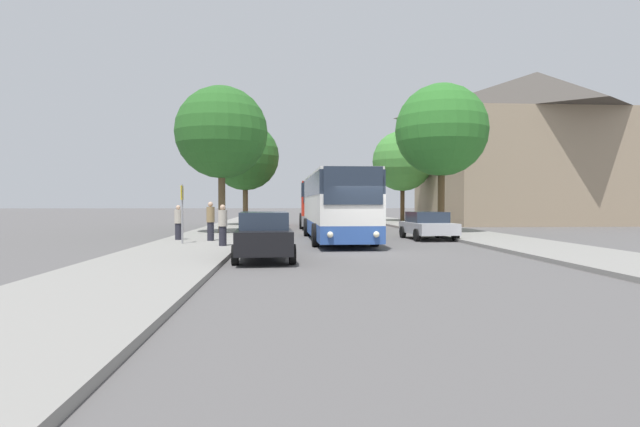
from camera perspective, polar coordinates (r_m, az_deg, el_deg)
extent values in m
plane|color=#565454|center=(19.02, 5.56, -4.40)|extent=(300.00, 300.00, 0.00)
cube|color=gray|center=(19.16, -15.63, -4.17)|extent=(4.00, 120.00, 0.15)
cube|color=gray|center=(21.30, 24.52, -3.70)|extent=(4.00, 120.00, 0.15)
cube|color=gray|center=(49.92, 23.48, 4.40)|extent=(18.82, 14.66, 9.41)
pyramid|color=#423D38|center=(50.78, 23.55, 12.21)|extent=(18.82, 14.66, 4.40)
cube|color=#2D519E|center=(24.53, 1.84, -1.66)|extent=(2.71, 11.32, 0.70)
cube|color=silver|center=(24.50, 1.85, 0.58)|extent=(2.71, 11.32, 1.22)
cube|color=#232D3D|center=(24.51, 1.85, 3.12)|extent=(2.73, 11.09, 0.95)
cube|color=silver|center=(24.53, 1.85, 4.37)|extent=(2.65, 11.09, 0.12)
cube|color=#232D3D|center=(18.89, 3.83, 3.22)|extent=(2.27, 0.10, 1.45)
sphere|color=#F4EAC1|center=(18.79, 1.17, -2.44)|extent=(0.24, 0.24, 0.24)
sphere|color=#F4EAC1|center=(19.05, 6.46, -2.40)|extent=(0.24, 0.24, 0.24)
cylinder|color=black|center=(21.05, -0.50, -2.48)|extent=(0.32, 1.00, 1.00)
cylinder|color=black|center=(21.39, 6.25, -2.43)|extent=(0.32, 1.00, 1.00)
cylinder|color=black|center=(27.79, -1.54, -1.58)|extent=(0.32, 1.00, 1.00)
cylinder|color=black|center=(28.05, 3.60, -1.55)|extent=(0.32, 1.00, 1.00)
cube|color=gray|center=(38.65, -0.21, -0.60)|extent=(2.90, 11.16, 0.70)
cube|color=red|center=(38.63, -0.21, 0.87)|extent=(2.90, 11.16, 1.27)
cube|color=#232D3D|center=(38.64, -0.21, 2.52)|extent=(2.92, 10.94, 0.95)
cube|color=red|center=(38.66, -0.21, 3.31)|extent=(2.85, 10.94, 0.12)
cube|color=#232D3D|center=(33.07, 0.13, 2.47)|extent=(2.34, 0.12, 1.45)
sphere|color=#F4EAC1|center=(33.04, -1.45, -0.85)|extent=(0.24, 0.24, 0.24)
sphere|color=#F4EAC1|center=(33.11, 1.70, -0.85)|extent=(0.24, 0.24, 0.24)
cylinder|color=black|center=(35.31, -2.13, -0.98)|extent=(0.33, 1.01, 1.00)
cylinder|color=black|center=(35.41, 2.08, -0.97)|extent=(0.33, 1.01, 1.00)
cylinder|color=black|center=(41.96, -2.15, -0.62)|extent=(0.33, 1.01, 1.00)
cylinder|color=black|center=(42.04, 1.40, -0.62)|extent=(0.33, 1.01, 1.00)
cube|color=black|center=(16.48, -6.41, -2.94)|extent=(1.90, 4.57, 0.71)
cube|color=#232D3D|center=(16.26, -6.42, -0.78)|extent=(1.61, 2.40, 0.54)
cylinder|color=black|center=(17.92, -9.15, -3.76)|extent=(0.23, 0.63, 0.62)
cylinder|color=black|center=(17.91, -3.65, -3.75)|extent=(0.23, 0.63, 0.62)
cylinder|color=black|center=(15.15, -9.68, -4.68)|extent=(0.23, 0.63, 0.62)
cylinder|color=black|center=(15.14, -3.17, -4.66)|extent=(0.23, 0.63, 0.62)
cube|color=#B7B7BC|center=(25.88, 12.24, -1.62)|extent=(2.12, 4.01, 0.55)
cube|color=#232D3D|center=(26.01, 12.13, -0.40)|extent=(1.80, 2.12, 0.54)
cylinder|color=black|center=(25.10, 15.22, -2.36)|extent=(0.23, 0.63, 0.62)
cylinder|color=black|center=(24.44, 11.02, -2.43)|extent=(0.23, 0.63, 0.62)
cylinder|color=black|center=(27.36, 13.32, -2.05)|extent=(0.23, 0.63, 0.62)
cylinder|color=black|center=(26.76, 9.43, -2.11)|extent=(0.23, 0.63, 0.62)
cube|color=silver|center=(43.13, 5.44, -0.40)|extent=(2.00, 4.60, 0.64)
cube|color=#232D3D|center=(43.30, 5.41, 0.32)|extent=(1.69, 2.42, 0.44)
cylinder|color=black|center=(41.87, 6.89, -0.90)|extent=(0.23, 0.63, 0.62)
cylinder|color=black|center=(41.65, 4.43, -0.90)|extent=(0.23, 0.63, 0.62)
cylinder|color=black|center=(44.65, 6.37, -0.76)|extent=(0.23, 0.63, 0.62)
cylinder|color=black|center=(44.44, 4.07, -0.77)|extent=(0.23, 0.63, 0.62)
cylinder|color=gray|center=(21.75, -15.47, -0.05)|extent=(0.08, 0.08, 2.48)
cube|color=yellow|center=(21.75, -15.49, 2.30)|extent=(0.03, 0.45, 0.60)
cylinder|color=#23232D|center=(23.05, -12.39, -2.02)|extent=(0.30, 0.30, 0.84)
cylinder|color=olive|center=(23.02, -12.40, -0.11)|extent=(0.36, 0.36, 0.70)
sphere|color=tan|center=(23.02, -12.41, 1.04)|extent=(0.23, 0.23, 0.23)
cylinder|color=#23232D|center=(20.22, -11.05, -2.54)|extent=(0.30, 0.30, 0.78)
cylinder|color=#B2A899|center=(20.19, -11.06, -0.52)|extent=(0.36, 0.36, 0.65)
sphere|color=tan|center=(20.18, -11.07, 0.70)|extent=(0.21, 0.21, 0.21)
cylinder|color=#23232D|center=(24.02, -15.88, -1.99)|extent=(0.30, 0.30, 0.76)
cylinder|color=#B2A899|center=(23.99, -15.89, -0.33)|extent=(0.36, 0.36, 0.63)
sphere|color=tan|center=(23.98, -15.90, 0.67)|extent=(0.21, 0.21, 0.21)
cylinder|color=brown|center=(38.92, -8.52, 1.15)|extent=(0.40, 0.40, 3.32)
sphere|color=#286023|center=(39.08, -8.54, 6.44)|extent=(5.20, 5.20, 5.20)
cylinder|color=brown|center=(29.05, -11.16, 1.54)|extent=(0.40, 0.40, 3.76)
sphere|color=#286023|center=(29.33, -11.19, 9.08)|extent=(5.25, 5.25, 5.25)
cylinder|color=#513D23|center=(30.09, 13.68, 1.70)|extent=(0.40, 0.40, 3.95)
sphere|color=#2D7028|center=(30.39, 13.72, 9.26)|extent=(5.39, 5.39, 5.39)
cylinder|color=#47331E|center=(47.65, 9.40, 1.28)|extent=(0.40, 0.40, 3.53)
sphere|color=#428938|center=(47.81, 9.42, 5.95)|extent=(5.67, 5.67, 5.67)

